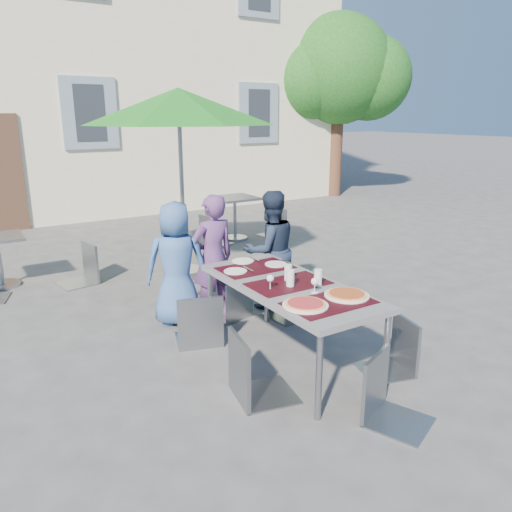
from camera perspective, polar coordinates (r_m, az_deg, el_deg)
ground at (r=4.63m, az=8.12°, el=-12.45°), size 90.00×90.00×0.00m
building at (r=15.05m, az=-23.60°, el=24.92°), size 13.60×8.20×11.10m
tree at (r=14.10m, az=9.50°, el=20.07°), size 3.60×3.00×4.70m
dining_table at (r=4.42m, az=3.72°, el=-3.85°), size 0.80×1.85×0.76m
pizza_near_left at (r=3.90m, az=5.67°, el=-5.52°), size 0.36×0.36×0.03m
pizza_near_right at (r=4.15m, az=10.33°, el=-4.36°), size 0.37×0.37×0.03m
glassware at (r=4.34m, az=4.76°, el=-2.42°), size 0.47×0.44×0.15m
place_settings at (r=4.89m, az=-0.47°, el=-1.06°), size 0.71×0.49×0.01m
child_0 at (r=5.32m, az=-9.07°, el=-0.91°), size 0.77×0.65×1.33m
child_1 at (r=5.41m, az=-4.93°, el=-0.20°), size 0.51×0.35×1.38m
child_2 at (r=5.72m, az=1.62°, el=0.69°), size 0.69×0.43×1.37m
chair_0 at (r=4.80m, az=-6.63°, el=-3.70°), size 0.55×0.56×0.99m
chair_1 at (r=5.42m, az=-2.59°, el=-2.25°), size 0.45×0.46×0.86m
chair_2 at (r=5.39m, az=4.52°, el=-1.51°), size 0.47×0.48×0.98m
chair_3 at (r=3.87m, az=-0.46°, el=-8.15°), size 0.55×0.54×1.04m
chair_4 at (r=4.48m, az=15.95°, el=-6.51°), size 0.49×0.49×0.90m
chair_5 at (r=3.76m, az=15.21°, el=-10.42°), size 0.55×0.55×0.95m
patio_umbrella at (r=6.73m, az=-8.83°, el=16.37°), size 2.50×2.50×2.51m
bg_chair_r_0 at (r=6.97m, az=-19.42°, el=1.76°), size 0.52×0.51×1.00m
cafe_table_1 at (r=8.95m, az=-2.44°, el=5.28°), size 0.72×0.72×0.77m
bg_chair_l_1 at (r=8.54m, az=-5.01°, el=5.10°), size 0.55×0.55×1.00m
bg_chair_r_1 at (r=9.29m, az=2.21°, el=5.74°), size 0.47×0.47×0.93m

